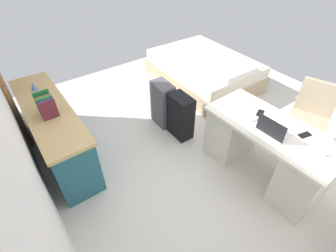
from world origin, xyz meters
name	(u,v)px	position (x,y,z in m)	size (l,w,h in m)	color
ground_plane	(195,133)	(0.00, 0.00, 0.00)	(5.22, 5.22, 0.00)	beige
wall_back	(1,117)	(0.00, 2.08, 1.27)	(4.22, 0.10, 2.54)	white
desk	(265,150)	(-0.99, -0.17, 0.38)	(1.46, 0.70, 0.72)	silver
office_chair	(307,122)	(-1.02, -0.96, 0.42)	(0.59, 0.59, 0.94)	black
credenza	(55,132)	(0.75, 1.69, 0.38)	(1.80, 0.48, 0.75)	#235B6B
bed	(204,70)	(1.04, -1.09, 0.24)	(1.93, 1.45, 0.58)	tan
suitcase_black	(181,116)	(0.13, 0.19, 0.32)	(0.36, 0.22, 0.64)	black
suitcase_spare_grey	(163,104)	(0.50, 0.23, 0.34)	(0.36, 0.22, 0.67)	#4C4C51
laptop	(273,130)	(-1.05, -0.06, 0.77)	(0.32, 0.23, 0.21)	silver
computer_mouse	(254,119)	(-0.79, -0.09, 0.74)	(0.06, 0.10, 0.03)	white
cell_phone_near_laptop	(305,135)	(-1.26, -0.32, 0.73)	(0.07, 0.14, 0.01)	black
cell_phone_by_mouse	(260,113)	(-0.76, -0.25, 0.73)	(0.07, 0.14, 0.01)	black
desk_lamp	(332,134)	(-1.50, -0.19, 0.98)	(0.16, 0.11, 0.34)	silver
book_row	(46,106)	(0.60, 1.70, 0.86)	(0.23, 0.17, 0.24)	#5C212E
figurine_small	(34,86)	(1.22, 1.70, 0.81)	(0.08, 0.08, 0.11)	#4C7FBF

